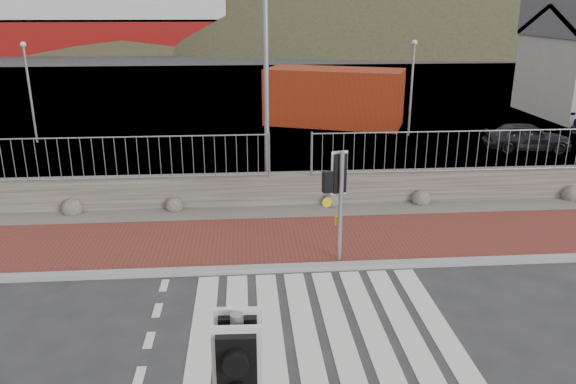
{
  "coord_description": "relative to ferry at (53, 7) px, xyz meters",
  "views": [
    {
      "loc": [
        -1.29,
        -8.02,
        5.47
      ],
      "look_at": [
        -0.4,
        3.0,
        1.8
      ],
      "focal_mm": 35.0,
      "sensor_mm": 36.0,
      "label": 1
    }
  ],
  "objects": [
    {
      "name": "ground",
      "position": [
        24.65,
        -67.9,
        -5.36
      ],
      "size": [
        220.0,
        220.0,
        0.0
      ],
      "primitive_type": "plane",
      "color": "#28282B",
      "rests_on": "ground"
    },
    {
      "name": "sidewalk_far",
      "position": [
        24.65,
        -63.4,
        -5.32
      ],
      "size": [
        40.0,
        3.0,
        0.08
      ],
      "primitive_type": "cube",
      "color": "maroon",
      "rests_on": "ground"
    },
    {
      "name": "kerb_far",
      "position": [
        24.65,
        -64.9,
        -5.31
      ],
      "size": [
        40.0,
        0.25,
        0.12
      ],
      "primitive_type": "cube",
      "color": "gray",
      "rests_on": "ground"
    },
    {
      "name": "zebra_crossing",
      "position": [
        24.65,
        -67.9,
        -5.36
      ],
      "size": [
        4.62,
        5.6,
        0.01
      ],
      "color": "silver",
      "rests_on": "ground"
    },
    {
      "name": "gravel_strip",
      "position": [
        24.65,
        -61.4,
        -5.33
      ],
      "size": [
        40.0,
        1.5,
        0.06
      ],
      "primitive_type": "cube",
      "color": "#59544C",
      "rests_on": "ground"
    },
    {
      "name": "stone_wall",
      "position": [
        24.65,
        -60.6,
        -4.91
      ],
      "size": [
        40.0,
        0.6,
        0.9
      ],
      "primitive_type": "cube",
      "color": "#4C463E",
      "rests_on": "ground"
    },
    {
      "name": "railing",
      "position": [
        24.65,
        -60.75,
        -3.54
      ],
      "size": [
        18.07,
        0.07,
        1.22
      ],
      "color": "gray",
      "rests_on": "stone_wall"
    },
    {
      "name": "quay",
      "position": [
        24.65,
        -40.0,
        -5.36
      ],
      "size": [
        120.0,
        40.0,
        0.5
      ],
      "primitive_type": "cube",
      "color": "#4C4C4F",
      "rests_on": "ground"
    },
    {
      "name": "water",
      "position": [
        24.65,
        -5.0,
        -5.36
      ],
      "size": [
        220.0,
        50.0,
        0.05
      ],
      "primitive_type": "cube",
      "color": "#3F4C54",
      "rests_on": "ground"
    },
    {
      "name": "ferry",
      "position": [
        0.0,
        0.0,
        0.0
      ],
      "size": [
        50.0,
        16.0,
        20.0
      ],
      "color": "maroon",
      "rests_on": "ground"
    },
    {
      "name": "hills_backdrop",
      "position": [
        31.4,
        20.0,
        -28.42
      ],
      "size": [
        254.0,
        90.0,
        100.0
      ],
      "color": "#2A311D",
      "rests_on": "ground"
    },
    {
      "name": "traffic_signal_far",
      "position": [
        25.39,
        -64.59,
        -3.51
      ],
      "size": [
        0.63,
        0.33,
        2.56
      ],
      "rotation": [
        0.0,
        0.0,
        3.39
      ],
      "color": "gray",
      "rests_on": "ground"
    },
    {
      "name": "streetlight",
      "position": [
        24.19,
        -59.79,
        -0.36
      ],
      "size": [
        1.89,
        0.33,
        8.88
      ],
      "rotation": [
        0.0,
        0.0,
        0.07
      ],
      "color": "gray",
      "rests_on": "ground"
    },
    {
      "name": "shipping_container",
      "position": [
        27.72,
        -49.28,
        -4.03
      ],
      "size": [
        6.91,
        4.8,
        2.66
      ],
      "primitive_type": "cube",
      "rotation": [
        0.0,
        0.0,
        -0.37
      ],
      "color": "#922F10",
      "rests_on": "ground"
    },
    {
      "name": "car_a",
      "position": [
        34.55,
        -55.01,
        -4.8
      ],
      "size": [
        3.44,
        1.82,
        1.12
      ],
      "primitive_type": "imported",
      "rotation": [
        0.0,
        0.0,
        1.41
      ],
      "color": "black",
      "rests_on": "ground"
    }
  ]
}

